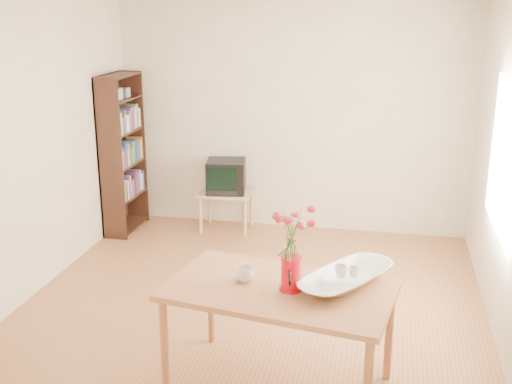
% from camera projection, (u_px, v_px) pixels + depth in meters
% --- Properties ---
extents(room, '(4.50, 4.50, 4.50)m').
position_uv_depth(room, '(252.00, 167.00, 5.14)').
color(room, '#965D35').
rests_on(room, ground).
extents(table, '(1.61, 1.09, 0.75)m').
position_uv_depth(table, '(280.00, 298.00, 4.30)').
color(table, '#AA663A').
rests_on(table, ground).
extents(tv_stand, '(0.60, 0.45, 0.46)m').
position_uv_depth(tv_stand, '(226.00, 198.00, 7.39)').
color(tv_stand, tan).
rests_on(tv_stand, ground).
extents(bookshelf, '(0.28, 0.70, 1.80)m').
position_uv_depth(bookshelf, '(123.00, 159.00, 7.27)').
color(bookshelf, black).
rests_on(bookshelf, ground).
extents(pitcher, '(0.15, 0.23, 0.23)m').
position_uv_depth(pitcher, '(291.00, 275.00, 4.22)').
color(pitcher, red).
rests_on(pitcher, table).
extents(flowers, '(0.27, 0.27, 0.38)m').
position_uv_depth(flowers, '(292.00, 231.00, 4.13)').
color(flowers, '#F03851').
rests_on(flowers, pitcher).
extents(mug, '(0.14, 0.14, 0.10)m').
position_uv_depth(mug, '(245.00, 274.00, 4.36)').
color(mug, white).
rests_on(mug, table).
extents(bowl, '(0.74, 0.74, 0.50)m').
position_uv_depth(bowl, '(348.00, 249.00, 4.26)').
color(bowl, white).
rests_on(bowl, table).
extents(teacup_a, '(0.11, 0.11, 0.07)m').
position_uv_depth(teacup_a, '(342.00, 255.00, 4.28)').
color(teacup_a, white).
rests_on(teacup_a, bowl).
extents(teacup_b, '(0.06, 0.06, 0.06)m').
position_uv_depth(teacup_b, '(355.00, 256.00, 4.28)').
color(teacup_b, white).
rests_on(teacup_b, bowl).
extents(television, '(0.49, 0.46, 0.37)m').
position_uv_depth(television, '(226.00, 175.00, 7.32)').
color(television, black).
rests_on(television, tv_stand).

